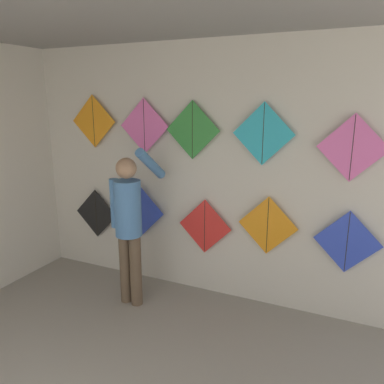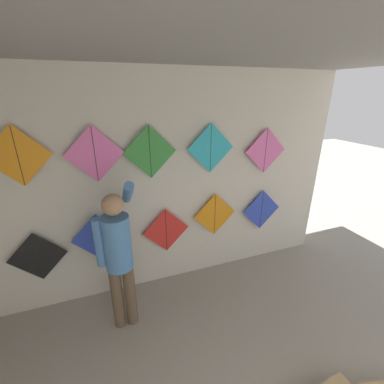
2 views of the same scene
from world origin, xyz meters
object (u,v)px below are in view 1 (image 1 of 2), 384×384
at_px(kite_1, 141,211).
at_px(kite_7, 192,130).
at_px(kite_4, 347,242).
at_px(shopkeeper, 129,218).
at_px(kite_8, 263,134).
at_px(kite_2, 205,226).
at_px(kite_5, 94,121).
at_px(kite_6, 144,126).
at_px(kite_9, 352,148).
at_px(kite_3, 268,226).
at_px(kite_0, 96,213).

bearing_deg(kite_1, kite_7, 0.00).
bearing_deg(kite_4, shopkeeper, -165.97).
distance_m(kite_7, kite_8, 0.77).
xyz_separation_m(kite_2, kite_5, (-1.46, 0.00, 1.12)).
bearing_deg(kite_6, shopkeeper, -78.84).
relative_size(kite_1, kite_8, 1.00).
bearing_deg(kite_9, kite_3, 180.00).
relative_size(kite_1, kite_7, 1.00).
bearing_deg(kite_3, kite_4, 0.00).
relative_size(kite_1, kite_4, 1.00).
bearing_deg(kite_4, kite_7, 180.00).
height_order(kite_3, kite_7, kite_7).
bearing_deg(kite_0, shopkeeper, -31.52).
relative_size(kite_0, kite_6, 1.00).
bearing_deg(kite_8, kite_5, 180.00).
height_order(kite_4, kite_5, kite_5).
xyz_separation_m(kite_0, kite_4, (2.99, 0.00, 0.10)).
height_order(kite_3, kite_9, kite_9).
bearing_deg(kite_2, kite_4, 0.00).
bearing_deg(kite_5, kite_4, 0.00).
relative_size(kite_2, kite_7, 1.00).
bearing_deg(kite_0, kite_6, 0.00).
bearing_deg(kite_2, kite_3, 0.00).
relative_size(shopkeeper, kite_5, 2.76).
distance_m(shopkeeper, kite_2, 0.85).
bearing_deg(kite_8, kite_1, 180.00).
xyz_separation_m(kite_2, kite_4, (1.48, 0.00, 0.06)).
relative_size(kite_2, kite_9, 1.00).
bearing_deg(kite_1, kite_3, 0.00).
xyz_separation_m(shopkeeper, kite_3, (1.35, 0.53, -0.05)).
relative_size(kite_4, kite_5, 1.00).
height_order(kite_0, kite_9, kite_9).
bearing_deg(kite_7, kite_4, 0.00).
distance_m(kite_5, kite_9, 2.90).
relative_size(kite_4, kite_8, 1.00).
distance_m(kite_6, kite_8, 1.37).
bearing_deg(kite_7, kite_6, 180.00).
xyz_separation_m(kite_7, kite_9, (1.59, 0.00, -0.11)).
relative_size(kite_1, kite_3, 1.00).
distance_m(kite_0, kite_9, 3.12).
xyz_separation_m(kite_0, kite_2, (1.51, 0.00, 0.04)).
distance_m(kite_3, kite_9, 1.12).
bearing_deg(kite_0, kite_2, 0.00).
bearing_deg(kite_5, shopkeeper, -33.10).
xyz_separation_m(kite_1, kite_4, (2.32, 0.00, -0.01)).
relative_size(kite_4, kite_6, 1.00).
bearing_deg(kite_5, kite_3, 0.00).
bearing_deg(shopkeeper, kite_3, 24.64).
relative_size(kite_3, kite_9, 1.00).
xyz_separation_m(kite_4, kite_6, (-2.23, 0.00, 1.03)).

